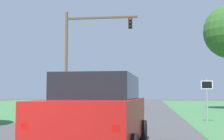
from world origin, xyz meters
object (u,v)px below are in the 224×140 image
object	(u,v)px
traffic_light	(83,46)
keep_moving_sign	(207,94)
red_suv_near	(99,112)
pickup_truck_lead	(85,105)
crossing_suv_far	(74,99)

from	to	relation	value
traffic_light	keep_moving_sign	xyz separation A→B (m)	(8.72, -9.01, -4.02)
red_suv_near	keep_moving_sign	distance (m)	9.85
pickup_truck_lead	crossing_suv_far	distance (m)	14.99
red_suv_near	keep_moving_sign	world-z (taller)	keep_moving_sign
pickup_truck_lead	keep_moving_sign	bearing A→B (deg)	25.61
pickup_truck_lead	crossing_suv_far	size ratio (longest dim) A/B	1.10
pickup_truck_lead	traffic_light	bearing A→B (deg)	103.37
traffic_light	keep_moving_sign	bearing A→B (deg)	-45.95
traffic_light	keep_moving_sign	distance (m)	13.17
traffic_light	crossing_suv_far	xyz separation A→B (m)	(-1.39, 2.54, -4.52)
pickup_truck_lead	traffic_light	size ratio (longest dim) A/B	0.61
pickup_truck_lead	keep_moving_sign	xyz separation A→B (m)	(5.91, 2.83, 0.51)
red_suv_near	pickup_truck_lead	world-z (taller)	red_suv_near
pickup_truck_lead	keep_moving_sign	distance (m)	6.57
red_suv_near	traffic_light	world-z (taller)	traffic_light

